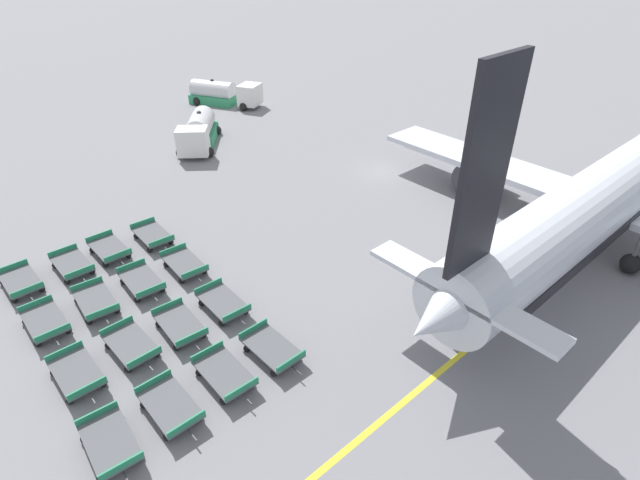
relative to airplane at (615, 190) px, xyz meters
name	(u,v)px	position (x,y,z in m)	size (l,w,h in m)	color
ground_plane	(388,171)	(-16.32, -3.64, -3.38)	(500.00, 500.00, 0.00)	gray
airplane	(615,190)	(0.00, 0.00, 0.00)	(34.29, 41.60, 14.32)	silver
fuel_tanker_primary	(199,132)	(-31.97, -12.92, -2.13)	(7.80, 6.80, 2.93)	white
fuel_tanker_secondary	(222,94)	(-41.36, -4.91, -2.17)	(8.55, 6.37, 2.83)	white
baggage_dolly_row_near_col_a	(21,282)	(-18.73, -31.59, -2.89)	(3.81, 1.91, 0.92)	#515459
baggage_dolly_row_near_col_b	(45,321)	(-14.22, -31.48, -2.89)	(3.79, 1.87, 0.92)	#515459
baggage_dolly_row_near_col_c	(77,373)	(-9.56, -31.36, -2.89)	(3.80, 1.89, 0.92)	#515459
baggage_dolly_row_near_col_d	(110,443)	(-4.97, -31.53, -2.89)	(3.81, 1.91, 0.92)	#515459
baggage_dolly_row_mid_a_col_a	(72,264)	(-18.61, -28.78, -2.89)	(3.80, 1.89, 0.92)	#515459
baggage_dolly_row_mid_a_col_b	(96,301)	(-14.21, -28.89, -2.89)	(3.81, 1.92, 0.92)	#515459
baggage_dolly_row_mid_a_col_c	(131,345)	(-9.72, -28.73, -2.89)	(3.82, 1.96, 0.92)	#515459
baggage_dolly_row_mid_a_col_d	(170,406)	(-5.10, -28.89, -2.89)	(3.80, 1.90, 0.92)	#515459
baggage_dolly_row_mid_b_col_a	(109,249)	(-18.87, -26.43, -2.89)	(3.80, 1.90, 0.92)	#515459
baggage_dolly_row_mid_b_col_b	(141,281)	(-14.33, -26.23, -2.89)	(3.79, 1.86, 0.92)	#515459
baggage_dolly_row_mid_b_col_c	(180,325)	(-9.51, -26.23, -2.89)	(3.80, 1.88, 0.92)	#515459
baggage_dolly_row_mid_b_col_d	(224,373)	(-5.19, -26.17, -2.89)	(3.79, 1.85, 0.92)	#515459
baggage_dolly_row_far_col_a	(153,235)	(-18.67, -23.63, -2.89)	(3.78, 1.83, 0.92)	#515459
baggage_dolly_row_far_col_b	(184,264)	(-14.32, -23.54, -2.89)	(3.79, 1.86, 0.92)	#515459
baggage_dolly_row_far_col_c	(223,303)	(-9.64, -23.63, -2.89)	(3.78, 1.84, 0.92)	#515459
baggage_dolly_row_far_col_d	(272,348)	(-5.11, -23.57, -2.89)	(3.81, 1.92, 0.92)	#515459
stand_guidance_stripe	(539,289)	(0.51, -8.66, -3.37)	(1.55, 35.52, 0.01)	yellow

